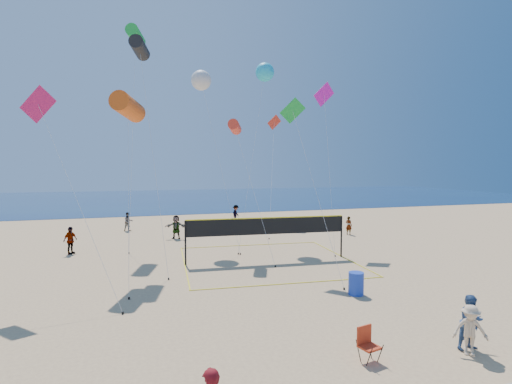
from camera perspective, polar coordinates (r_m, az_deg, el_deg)
name	(u,v)px	position (r m, az deg, el deg)	size (l,w,h in m)	color
ground	(314,372)	(12.16, 8.24, -24.11)	(120.00, 120.00, 0.00)	tan
ocean	(160,199)	(72.07, -13.51, -0.91)	(140.00, 50.00, 0.03)	navy
bystander_a	(471,322)	(14.54, 28.40, -16.08)	(0.83, 0.65, 1.71)	#314D7B
bystander_b	(470,330)	(14.19, 28.29, -16.96)	(0.99, 0.57, 1.53)	beige
far_person_0	(70,240)	(28.59, -25.00, -6.28)	(1.04, 0.43, 1.78)	gray
far_person_1	(176,227)	(31.96, -11.34, -4.93)	(1.70, 0.54, 1.83)	gray
far_person_2	(349,225)	(34.10, 13.11, -4.68)	(0.56, 0.36, 1.52)	gray
far_person_3	(128,222)	(36.80, -17.78, -4.06)	(0.80, 0.62, 1.64)	gray
far_person_4	(236,214)	(40.14, -2.89, -3.14)	(1.16, 0.66, 1.79)	gray
camp_chair	(367,342)	(12.81, 15.58, -19.91)	(0.64, 0.75, 1.11)	red
trash_barrel	(356,284)	(18.58, 14.11, -12.56)	(0.67, 0.67, 1.00)	#1C3CB9
volleyball_net	(267,231)	(23.94, 1.57, -5.56)	(10.52, 10.38, 2.63)	black
kite_0	(128,107)	(23.24, -17.82, 11.46)	(1.96, 6.96, 9.60)	#D04F13
kite_1	(140,48)	(27.35, -16.29, 19.12)	(1.77, 7.48, 13.59)	black
kite_2	(235,127)	(26.03, -3.05, 9.23)	(1.89, 5.28, 8.65)	red
kite_3	(42,114)	(20.74, -28.27, 9.84)	(4.45, 5.03, 9.34)	#D41B5C
kite_4	(295,121)	(22.70, 5.66, 10.10)	(1.38, 5.50, 9.54)	green
kite_5	(325,101)	(29.71, 9.76, 12.63)	(2.21, 4.50, 11.76)	#EC19BF
kite_6	(201,80)	(31.14, -7.84, 15.52)	(2.49, 6.60, 12.82)	silver
kite_7	(265,72)	(32.51, 1.27, 16.74)	(4.54, 6.39, 13.74)	#21B9DE
kite_8	(136,36)	(33.66, -16.82, 20.55)	(1.57, 6.60, 16.15)	green
kite_9	(274,129)	(39.39, 2.58, 8.97)	(4.28, 8.69, 10.80)	red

